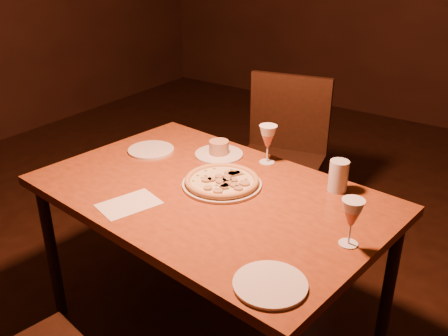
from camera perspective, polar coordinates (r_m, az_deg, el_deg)
The scene contains 11 objects.
floor at distance 2.46m, azimuth -1.41°, elevation -18.66°, with size 7.00×7.00×0.00m, color black.
dining_table at distance 2.07m, azimuth -1.64°, elevation -4.24°, with size 1.51×1.07×0.76m.
chair_far at distance 2.90m, azimuth 6.53°, elevation 1.65°, with size 0.57×0.57×0.98m.
pizza_plate at distance 2.07m, azimuth -0.25°, elevation -1.53°, with size 0.33×0.33×0.04m.
ramekin_saucer at distance 2.35m, azimuth -0.58°, elevation 1.99°, with size 0.23×0.23×0.07m.
wine_glass_far at distance 2.25m, azimuth 5.01°, elevation 2.71°, with size 0.08×0.08×0.18m, color #C66C52, non-canonical shape.
wine_glass_right at distance 1.71m, azimuth 14.30°, elevation -6.06°, with size 0.08×0.08×0.17m, color #C66C52, non-canonical shape.
water_tumbler at distance 2.06m, azimuth 12.95°, elevation -0.88°, with size 0.08×0.08×0.13m, color #B5C0C5.
side_plate_left at distance 2.42m, azimuth -8.34°, elevation 2.05°, with size 0.22×0.22×0.01m, color silver.
side_plate_near at distance 1.53m, azimuth 5.30°, elevation -13.10°, with size 0.23×0.23×0.01m, color silver.
menu_card at distance 1.97m, azimuth -10.82°, elevation -4.08°, with size 0.15×0.23×0.00m, color beige.
Camera 1 is at (1.06, -1.42, 1.72)m, focal length 40.00 mm.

